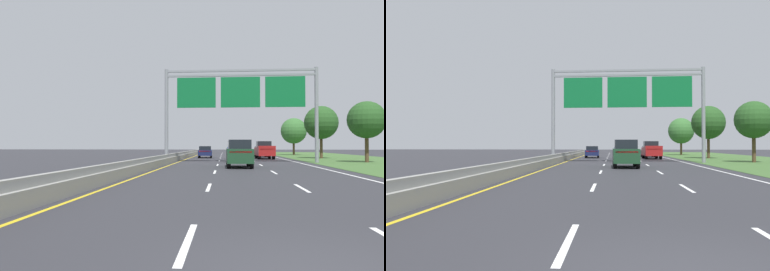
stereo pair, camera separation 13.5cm
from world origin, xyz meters
TOP-DOWN VIEW (x-y plane):
  - ground_plane at (0.00, 35.00)m, footprint 220.00×220.00m
  - lane_striping at (0.00, 34.54)m, footprint 11.96×106.00m
  - grass_verge_right at (13.95, 35.00)m, footprint 14.00×110.00m
  - median_barrier_concrete at (-6.60, 35.00)m, footprint 0.60×110.00m
  - overhead_sign_gantry at (0.30, 33.23)m, footprint 15.06×0.42m
  - pickup_truck_red at (3.66, 43.82)m, footprint 2.11×5.44m
  - car_black_right_lane_sedan at (3.90, 51.59)m, footprint 1.86×4.42m
  - car_darkgreen_centre_lane_suv at (-0.13, 24.76)m, footprint 1.98×4.73m
  - car_blue_centre_lane_suv at (-0.00, 43.35)m, footprint 1.97×4.73m
  - car_grey_centre_lane_sedan at (-0.12, 34.10)m, footprint 1.91×4.44m
  - car_navy_left_lane_sedan at (-3.89, 47.34)m, footprint 1.93×4.45m
  - roadside_tree_mid at (12.65, 34.24)m, footprint 3.67×3.67m
  - roadside_tree_far at (11.06, 45.86)m, footprint 4.26×4.26m
  - roadside_tree_distant at (10.53, 63.01)m, footprint 4.40×4.40m

SIDE VIEW (x-z plane):
  - ground_plane at x=0.00m, z-range 0.00..0.00m
  - lane_striping at x=0.00m, z-range 0.00..0.01m
  - grass_verge_right at x=13.95m, z-range 0.00..0.02m
  - median_barrier_concrete at x=-6.60m, z-range -0.07..0.78m
  - car_black_right_lane_sedan at x=3.90m, z-range 0.03..1.60m
  - car_grey_centre_lane_sedan at x=-0.12m, z-range 0.03..1.60m
  - car_navy_left_lane_sedan at x=-3.89m, z-range 0.03..1.60m
  - pickup_truck_red at x=3.66m, z-range -0.03..2.17m
  - car_darkgreen_centre_lane_suv at x=-0.13m, z-range 0.04..2.15m
  - car_blue_centre_lane_suv at x=0.00m, z-range 0.04..2.15m
  - roadside_tree_distant at x=10.53m, z-range 0.97..7.32m
  - roadside_tree_mid at x=12.65m, z-range 1.16..7.19m
  - roadside_tree_far at x=11.06m, z-range 1.22..7.95m
  - overhead_sign_gantry at x=0.30m, z-range 1.92..11.22m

